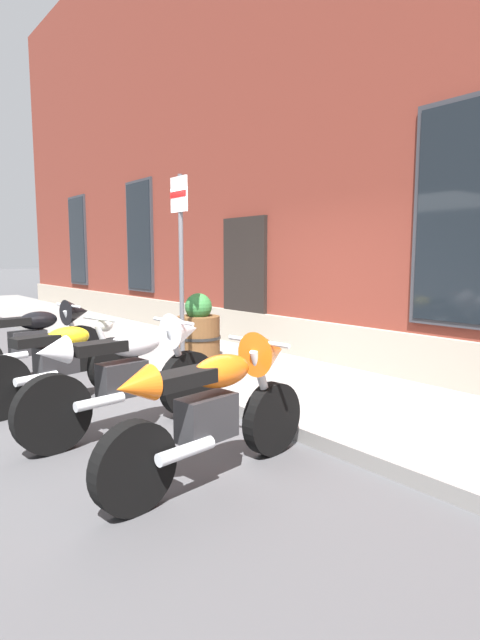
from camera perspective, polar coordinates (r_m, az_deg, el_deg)
ground_plane at (r=5.92m, az=-5.64°, el=-8.85°), size 140.00×140.00×0.00m
sidewalk at (r=6.60m, az=3.13°, el=-6.57°), size 32.88×2.38×0.13m
brick_pub_facade at (r=10.37m, az=23.91°, el=22.21°), size 26.88×6.73×8.86m
motorcycle_black_sport at (r=7.23m, az=-21.99°, el=-1.83°), size 0.64×2.08×1.04m
motorcycle_yellow_naked at (r=5.89m, az=-19.51°, el=-4.56°), size 0.69×2.03×0.93m
motorcycle_white_sport at (r=4.82m, az=-11.92°, el=-5.56°), size 0.62×2.11×1.08m
motorcycle_orange_sport at (r=3.75m, az=-2.30°, el=-9.25°), size 0.62×1.96×1.05m
parking_sign at (r=6.55m, az=-6.75°, el=8.27°), size 0.36×0.07×2.54m
barrel_planter at (r=7.50m, az=-4.71°, el=-1.28°), size 0.66×0.66×0.97m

